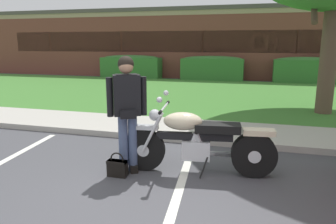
% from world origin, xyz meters
% --- Properties ---
extents(ground_plane, '(140.00, 140.00, 0.00)m').
position_xyz_m(ground_plane, '(0.00, 0.00, 0.00)').
color(ground_plane, '#424247').
extents(curb_strip, '(60.00, 0.20, 0.12)m').
position_xyz_m(curb_strip, '(0.00, 2.66, 0.06)').
color(curb_strip, '#ADA89E').
rests_on(curb_strip, ground).
extents(concrete_walk, '(60.00, 1.50, 0.08)m').
position_xyz_m(concrete_walk, '(0.00, 3.51, 0.04)').
color(concrete_walk, '#ADA89E').
rests_on(concrete_walk, ground).
extents(grass_lawn, '(60.00, 8.51, 0.06)m').
position_xyz_m(grass_lawn, '(0.00, 8.52, 0.03)').
color(grass_lawn, '#3D752D').
rests_on(grass_lawn, ground).
extents(stall_stripe_1, '(0.55, 4.39, 0.01)m').
position_xyz_m(stall_stripe_1, '(0.21, 0.20, 0.00)').
color(stall_stripe_1, silver).
rests_on(stall_stripe_1, ground).
extents(motorcycle, '(2.24, 0.82, 1.18)m').
position_xyz_m(motorcycle, '(0.38, 1.26, 0.48)').
color(motorcycle, black).
rests_on(motorcycle, ground).
extents(rider_person, '(0.52, 0.39, 1.70)m').
position_xyz_m(rider_person, '(-0.71, 1.05, 0.99)').
color(rider_person, black).
rests_on(rider_person, ground).
extents(handbag, '(0.28, 0.13, 0.36)m').
position_xyz_m(handbag, '(-0.79, 0.81, 0.14)').
color(handbag, black).
rests_on(handbag, ground).
extents(hedge_left, '(3.23, 0.90, 1.24)m').
position_xyz_m(hedge_left, '(-5.45, 12.97, 0.65)').
color(hedge_left, '#336B2D').
rests_on(hedge_left, ground).
extents(hedge_center_left, '(3.07, 0.90, 1.24)m').
position_xyz_m(hedge_center_left, '(-1.10, 12.97, 0.65)').
color(hedge_center_left, '#336B2D').
rests_on(hedge_center_left, ground).
extents(hedge_center_right, '(2.88, 0.90, 1.24)m').
position_xyz_m(hedge_center_right, '(3.24, 12.97, 0.65)').
color(hedge_center_right, '#336B2D').
rests_on(hedge_center_right, ground).
extents(brick_building, '(26.91, 9.09, 3.71)m').
position_xyz_m(brick_building, '(-1.70, 18.03, 1.86)').
color(brick_building, brown).
rests_on(brick_building, ground).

